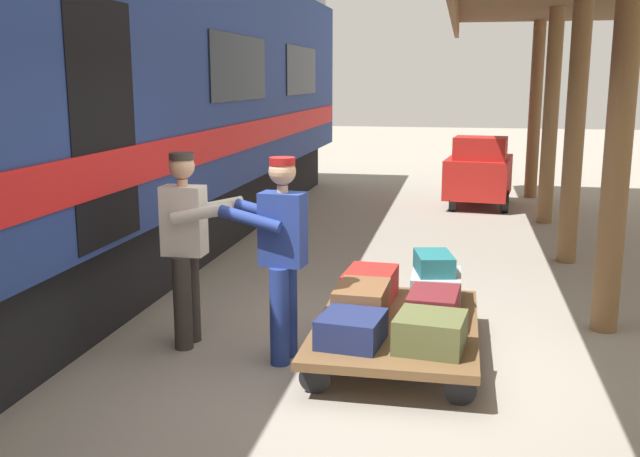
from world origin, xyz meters
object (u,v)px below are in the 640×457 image
object	(u,v)px
suitcase_olive_duffel	(430,332)
porter_by_door	(187,243)
suitcase_red_plastic	(370,285)
baggage_tug	(479,173)
suitcase_maroon_trunk	(433,308)
suitcase_gray_aluminum	(436,288)
luggage_cart	(397,327)
suitcase_navy_fabric	(351,329)
suitcase_teal_softside	(434,263)
suitcase_brown_leather	(362,303)
porter_in_overalls	(281,252)

from	to	relation	value
suitcase_olive_duffel	porter_by_door	size ratio (longest dim) A/B	0.29
suitcase_red_plastic	baggage_tug	world-z (taller)	baggage_tug
suitcase_maroon_trunk	suitcase_gray_aluminum	world-z (taller)	suitcase_gray_aluminum
luggage_cart	suitcase_navy_fabric	xyz separation A→B (m)	(0.30, 0.57, 0.16)
suitcase_olive_duffel	baggage_tug	distance (m)	8.23
suitcase_maroon_trunk	suitcase_red_plastic	world-z (taller)	suitcase_maroon_trunk
suitcase_olive_duffel	suitcase_teal_softside	size ratio (longest dim) A/B	1.04
luggage_cart	suitcase_navy_fabric	distance (m)	0.67
suitcase_olive_duffel	porter_by_door	world-z (taller)	porter_by_door
suitcase_navy_fabric	suitcase_gray_aluminum	distance (m)	1.29
suitcase_navy_fabric	suitcase_maroon_trunk	bearing A→B (deg)	-136.36
suitcase_brown_leather	suitcase_olive_duffel	world-z (taller)	suitcase_brown_leather
porter_by_door	suitcase_brown_leather	bearing A→B (deg)	-178.00
suitcase_maroon_trunk	suitcase_olive_duffel	size ratio (longest dim) A/B	1.18
suitcase_red_plastic	baggage_tug	xyz separation A→B (m)	(-1.11, -7.07, 0.17)
suitcase_navy_fabric	suitcase_red_plastic	xyz separation A→B (m)	(0.00, -1.14, 0.03)
suitcase_brown_leather	porter_in_overalls	distance (m)	0.82
suitcase_brown_leather	baggage_tug	bearing A→B (deg)	-98.24
suitcase_navy_fabric	suitcase_teal_softside	size ratio (longest dim) A/B	1.05
suitcase_navy_fabric	suitcase_red_plastic	world-z (taller)	suitcase_red_plastic
luggage_cart	suitcase_maroon_trunk	bearing A→B (deg)	180.00
luggage_cart	suitcase_maroon_trunk	world-z (taller)	suitcase_maroon_trunk
suitcase_gray_aluminum	suitcase_olive_duffel	bearing A→B (deg)	90.00
porter_by_door	baggage_tug	xyz separation A→B (m)	(-2.63, -7.70, -0.30)
suitcase_maroon_trunk	suitcase_gray_aluminum	bearing A→B (deg)	-90.00
suitcase_gray_aluminum	suitcase_red_plastic	xyz separation A→B (m)	(0.60, 0.00, -0.00)
luggage_cart	suitcase_gray_aluminum	world-z (taller)	suitcase_gray_aluminum
suitcase_red_plastic	suitcase_teal_softside	xyz separation A→B (m)	(-0.57, -0.00, 0.24)
suitcase_red_plastic	porter_in_overalls	distance (m)	1.13
suitcase_teal_softside	luggage_cart	bearing A→B (deg)	64.61
suitcase_teal_softside	baggage_tug	bearing A→B (deg)	-94.31
luggage_cart	baggage_tug	xyz separation A→B (m)	(-0.81, -7.65, 0.36)
porter_in_overalls	porter_by_door	size ratio (longest dim) A/B	1.00
porter_by_door	suitcase_gray_aluminum	bearing A→B (deg)	-163.56
suitcase_gray_aluminum	suitcase_red_plastic	size ratio (longest dim) A/B	0.97
baggage_tug	suitcase_olive_duffel	bearing A→B (deg)	86.47
suitcase_gray_aluminum	porter_in_overalls	size ratio (longest dim) A/B	0.35
porter_by_door	suitcase_maroon_trunk	bearing A→B (deg)	-178.56
suitcase_brown_leather	porter_in_overalls	size ratio (longest dim) A/B	0.36
suitcase_navy_fabric	porter_in_overalls	xyz separation A→B (m)	(0.64, -0.33, 0.50)
porter_in_overalls	suitcase_navy_fabric	bearing A→B (deg)	152.34
luggage_cart	suitcase_teal_softside	size ratio (longest dim) A/B	4.30
suitcase_navy_fabric	porter_by_door	bearing A→B (deg)	-18.86
suitcase_brown_leather	suitcase_gray_aluminum	size ratio (longest dim) A/B	1.00
suitcase_maroon_trunk	baggage_tug	xyz separation A→B (m)	(-0.51, -7.65, 0.17)
suitcase_brown_leather	suitcase_red_plastic	size ratio (longest dim) A/B	0.97
luggage_cart	suitcase_red_plastic	distance (m)	0.67
luggage_cart	suitcase_brown_leather	world-z (taller)	suitcase_brown_leather
suitcase_brown_leather	baggage_tug	world-z (taller)	baggage_tug
suitcase_maroon_trunk	suitcase_olive_duffel	distance (m)	0.57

